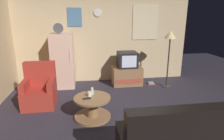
# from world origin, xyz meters

# --- Properties ---
(ground_plane) EXTENTS (12.00, 12.00, 0.00)m
(ground_plane) POSITION_xyz_m (0.00, 0.00, 0.00)
(ground_plane) COLOR #2D2833
(wall_with_art) EXTENTS (5.20, 0.12, 2.70)m
(wall_with_art) POSITION_xyz_m (0.01, 2.45, 1.36)
(wall_with_art) COLOR #D1B284
(wall_with_art) RESTS_ON ground_plane
(fridge) EXTENTS (0.60, 0.62, 1.77)m
(fridge) POSITION_xyz_m (-1.15, 2.02, 0.75)
(fridge) COLOR beige
(fridge) RESTS_ON ground_plane
(tv_stand) EXTENTS (0.84, 0.53, 0.53)m
(tv_stand) POSITION_xyz_m (0.66, 1.92, 0.26)
(tv_stand) COLOR #8E6642
(tv_stand) RESTS_ON ground_plane
(crt_tv) EXTENTS (0.54, 0.51, 0.44)m
(crt_tv) POSITION_xyz_m (0.66, 1.92, 0.75)
(crt_tv) COLOR black
(crt_tv) RESTS_ON tv_stand
(standing_lamp) EXTENTS (0.32, 0.32, 1.59)m
(standing_lamp) POSITION_xyz_m (1.73, 1.56, 1.36)
(standing_lamp) COLOR #332D28
(standing_lamp) RESTS_ON ground_plane
(coffee_table) EXTENTS (0.72, 0.72, 0.43)m
(coffee_table) POSITION_xyz_m (-0.44, 0.15, 0.22)
(coffee_table) COLOR #8E6642
(coffee_table) RESTS_ON ground_plane
(wine_glass) EXTENTS (0.05, 0.05, 0.15)m
(wine_glass) POSITION_xyz_m (-0.43, 0.28, 0.51)
(wine_glass) COLOR silver
(wine_glass) RESTS_ON coffee_table
(mug_ceramic_white) EXTENTS (0.08, 0.08, 0.09)m
(mug_ceramic_white) POSITION_xyz_m (-0.48, 0.20, 0.48)
(mug_ceramic_white) COLOR silver
(mug_ceramic_white) RESTS_ON coffee_table
(remote_control) EXTENTS (0.16, 0.07, 0.02)m
(remote_control) POSITION_xyz_m (-0.54, 0.08, 0.44)
(remote_control) COLOR black
(remote_control) RESTS_ON coffee_table
(armchair) EXTENTS (0.68, 0.68, 0.96)m
(armchair) POSITION_xyz_m (-1.57, 0.90, 0.34)
(armchair) COLOR #A52D23
(armchair) RESTS_ON ground_plane
(couch) EXTENTS (1.70, 0.80, 0.92)m
(couch) POSITION_xyz_m (0.73, -1.19, 0.31)
(couch) COLOR black
(couch) RESTS_ON ground_plane
(book_stack) EXTENTS (0.22, 0.17, 0.07)m
(book_stack) POSITION_xyz_m (1.36, 1.80, 0.03)
(book_stack) COLOR tan
(book_stack) RESTS_ON ground_plane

